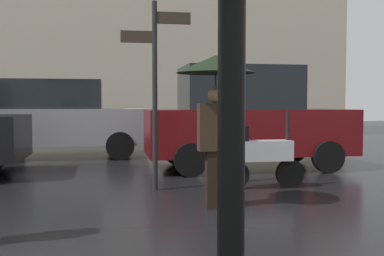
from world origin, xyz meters
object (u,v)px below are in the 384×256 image
(parked_car_left, at_px, (245,119))
(parked_car_distant, at_px, (60,118))
(pedestrian_with_umbrella, at_px, (216,86))
(street_signpost, at_px, (155,76))
(parked_scooter, at_px, (260,154))

(parked_car_left, xyz_separation_m, parked_car_distant, (-3.99, 2.77, -0.06))
(pedestrian_with_umbrella, relative_size, parked_car_left, 0.47)
(parked_car_left, xyz_separation_m, street_signpost, (-2.06, -2.06, 0.73))
(parked_car_distant, relative_size, street_signpost, 1.48)
(parked_car_distant, xyz_separation_m, street_signpost, (1.93, -4.84, 0.79))
(parked_car_distant, bearing_deg, parked_car_left, 138.55)
(pedestrian_with_umbrella, xyz_separation_m, parked_car_left, (1.42, 3.44, -0.54))
(parked_scooter, distance_m, street_signpost, 2.06)
(parked_scooter, height_order, parked_car_distant, parked_car_distant)
(parked_scooter, relative_size, parked_car_distant, 0.32)
(parked_scooter, distance_m, parked_car_distant, 6.16)
(pedestrian_with_umbrella, distance_m, parked_car_left, 3.76)
(pedestrian_with_umbrella, relative_size, street_signpost, 0.68)
(parked_car_left, distance_m, street_signpost, 3.01)
(parked_scooter, xyz_separation_m, parked_car_distant, (-3.58, 4.99, 0.43))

